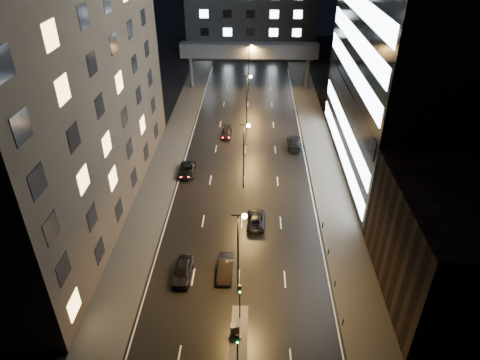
{
  "coord_description": "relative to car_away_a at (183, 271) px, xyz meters",
  "views": [
    {
      "loc": [
        1.32,
        -23.8,
        33.7
      ],
      "look_at": [
        -0.36,
        23.78,
        4.0
      ],
      "focal_mm": 32.0,
      "sensor_mm": 36.0,
      "label": 1
    }
  ],
  "objects": [
    {
      "name": "streetlight_mid_b",
      "position": [
        6.25,
        37.99,
        5.69
      ],
      "size": [
        1.45,
        0.5,
        10.15
      ],
      "color": "black",
      "rests_on": "ground"
    },
    {
      "name": "car_away_a",
      "position": [
        0.0,
        0.0,
        0.0
      ],
      "size": [
        2.0,
        4.79,
        1.62
      ],
      "primitive_type": "imported",
      "rotation": [
        0.0,
        0.0,
        -0.02
      ],
      "color": "black",
      "rests_on": "ground"
    },
    {
      "name": "cone_a",
      "position": [
        6.43,
        -7.88,
        -0.53
      ],
      "size": [
        0.42,
        0.42,
        0.56
      ],
      "primitive_type": "cone",
      "rotation": [
        0.0,
        0.0,
        -0.09
      ],
      "color": "red",
      "rests_on": "ground"
    },
    {
      "name": "bollard_row",
      "position": [
        16.29,
        -3.51,
        -0.36
      ],
      "size": [
        0.12,
        25.12,
        0.9
      ],
      "color": "black",
      "rests_on": "ground"
    },
    {
      "name": "traffic_signal_far",
      "position": [
        6.39,
        -11.01,
        2.28
      ],
      "size": [
        0.28,
        0.34,
        4.4
      ],
      "color": "black",
      "rests_on": "median_island"
    },
    {
      "name": "sidewalk_right",
      "position": [
        18.59,
        24.99,
        -0.74
      ],
      "size": [
        5.0,
        110.0,
        0.15
      ],
      "primitive_type": "cube",
      "color": "#383533",
      "rests_on": "ground"
    },
    {
      "name": "ground",
      "position": [
        6.09,
        29.99,
        -0.81
      ],
      "size": [
        160.0,
        160.0,
        0.0
      ],
      "primitive_type": "plane",
      "color": "black",
      "rests_on": "ground"
    },
    {
      "name": "streetlight_far",
      "position": [
        6.25,
        57.99,
        5.69
      ],
      "size": [
        1.45,
        0.5,
        10.15
      ],
      "color": "black",
      "rests_on": "ground"
    },
    {
      "name": "skybridge",
      "position": [
        6.09,
        59.99,
        7.53
      ],
      "size": [
        30.0,
        3.0,
        10.0
      ],
      "color": "#333335",
      "rests_on": "ground"
    },
    {
      "name": "building_left",
      "position": [
        -16.41,
        13.99,
        19.19
      ],
      "size": [
        15.0,
        48.0,
        40.0
      ],
      "primitive_type": "cube",
      "color": "#2D2319",
      "rests_on": "ground"
    },
    {
      "name": "car_away_d",
      "position": [
        2.58,
        34.92,
        -0.17
      ],
      "size": [
        1.85,
        4.42,
        1.27
      ],
      "primitive_type": "imported",
      "rotation": [
        0.0,
        0.0,
        -0.01
      ],
      "color": "black",
      "rests_on": "ground"
    },
    {
      "name": "building_right_glass",
      "position": [
        31.09,
        25.99,
        21.69
      ],
      "size": [
        20.0,
        36.0,
        45.0
      ],
      "primitive_type": "cube",
      "color": "black",
      "rests_on": "ground"
    },
    {
      "name": "sidewalk_left",
      "position": [
        -6.41,
        24.99,
        -0.74
      ],
      "size": [
        5.0,
        110.0,
        0.15
      ],
      "primitive_type": "cube",
      "color": "#383533",
      "rests_on": "ground"
    },
    {
      "name": "car_away_b",
      "position": [
        4.59,
        0.69,
        -0.04
      ],
      "size": [
        1.64,
        4.69,
        1.54
      ],
      "primitive_type": "imported",
      "rotation": [
        0.0,
        0.0,
        -0.0
      ],
      "color": "black",
      "rests_on": "ground"
    },
    {
      "name": "utility_cabinet",
      "position": [
        5.99,
        -7.37,
        -0.09
      ],
      "size": [
        0.87,
        0.68,
        1.15
      ],
      "primitive_type": "cube",
      "rotation": [
        0.0,
        0.0,
        0.2
      ],
      "color": "#454548",
      "rests_on": "median_island"
    },
    {
      "name": "car_away_c",
      "position": [
        -2.65,
        21.64,
        -0.12
      ],
      "size": [
        2.41,
        5.03,
        1.38
      ],
      "primitive_type": "imported",
      "rotation": [
        0.0,
        0.0,
        0.02
      ],
      "color": "black",
      "rests_on": "ground"
    },
    {
      "name": "car_toward_a",
      "position": [
        7.89,
        9.76,
        -0.14
      ],
      "size": [
        2.35,
        4.88,
        1.34
      ],
      "primitive_type": "imported",
      "rotation": [
        0.0,
        0.0,
        3.11
      ],
      "color": "black",
      "rests_on": "ground"
    },
    {
      "name": "traffic_signal_near",
      "position": [
        6.39,
        -5.51,
        2.28
      ],
      "size": [
        0.28,
        0.34,
        4.4
      ],
      "color": "black",
      "rests_on": "median_island"
    },
    {
      "name": "building_far",
      "position": [
        6.09,
        87.99,
        11.69
      ],
      "size": [
        34.0,
        14.0,
        25.0
      ],
      "primitive_type": "cube",
      "color": "#333335",
      "rests_on": "ground"
    },
    {
      "name": "building_right_low",
      "position": [
        26.09,
        -1.01,
        5.19
      ],
      "size": [
        10.0,
        18.0,
        12.0
      ],
      "primitive_type": "cube",
      "color": "black",
      "rests_on": "ground"
    },
    {
      "name": "streetlight_mid_a",
      "position": [
        6.25,
        17.99,
        5.69
      ],
      "size": [
        1.45,
        0.5,
        10.15
      ],
      "color": "black",
      "rests_on": "ground"
    },
    {
      "name": "median_island",
      "position": [
        6.39,
        -8.01,
        -0.74
      ],
      "size": [
        1.6,
        8.0,
        0.15
      ],
      "primitive_type": "cube",
      "color": "#383533",
      "rests_on": "ground"
    },
    {
      "name": "streetlight_near",
      "position": [
        6.25,
        -2.01,
        5.69
      ],
      "size": [
        1.45,
        0.5,
        10.15
      ],
      "color": "black",
      "rests_on": "ground"
    },
    {
      "name": "car_toward_b",
      "position": [
        14.35,
        31.19,
        0.02
      ],
      "size": [
        2.4,
        5.74,
        1.66
      ],
      "primitive_type": "imported",
      "rotation": [
        0.0,
        0.0,
        3.13
      ],
      "color": "black",
      "rests_on": "ground"
    }
  ]
}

